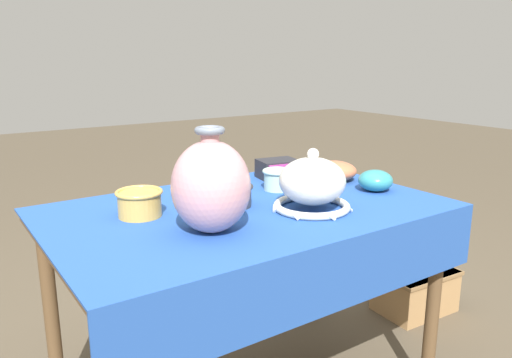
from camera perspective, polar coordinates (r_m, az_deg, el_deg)
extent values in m
cylinder|color=brown|center=(1.78, 19.55, -13.67)|extent=(0.04, 0.04, 0.64)
cylinder|color=brown|center=(1.73, -22.30, -14.70)|extent=(0.04, 0.04, 0.64)
cylinder|color=brown|center=(2.16, 6.17, -7.96)|extent=(0.04, 0.04, 0.64)
cube|color=brown|center=(1.51, -1.09, -3.88)|extent=(1.15, 0.72, 0.03)
cube|color=#234C9E|center=(1.51, -1.09, -3.23)|extent=(1.17, 0.74, 0.01)
cube|color=#234C9E|center=(1.27, 8.40, -11.29)|extent=(1.17, 0.01, 0.19)
ellipsoid|color=#D19399|center=(1.27, -5.17, -0.88)|extent=(0.20, 0.20, 0.24)
cylinder|color=#D19399|center=(1.24, -5.30, 4.86)|extent=(0.05, 0.05, 0.03)
torus|color=slate|center=(1.24, -5.31, 5.57)|extent=(0.08, 0.08, 0.02)
torus|color=white|center=(1.48, 6.38, -3.08)|extent=(0.23, 0.23, 0.02)
ellipsoid|color=white|center=(1.46, 6.45, -0.23)|extent=(0.20, 0.20, 0.14)
sphere|color=white|center=(1.44, 6.54, 2.84)|extent=(0.04, 0.04, 0.04)
cone|color=white|center=(1.55, 9.55, -2.37)|extent=(0.01, 0.03, 0.02)
cone|color=white|center=(1.59, 6.23, -1.90)|extent=(0.03, 0.03, 0.02)
cone|color=white|center=(1.55, 3.01, -2.27)|extent=(0.03, 0.02, 0.02)
cone|color=white|center=(1.45, 2.06, -3.29)|extent=(0.02, 0.03, 0.02)
cone|color=white|center=(1.38, 4.48, -4.27)|extent=(0.02, 0.03, 0.02)
cone|color=white|center=(1.39, 8.55, -4.33)|extent=(0.03, 0.02, 0.02)
cone|color=white|center=(1.46, 10.73, -3.42)|extent=(0.03, 0.03, 0.02)
cube|color=#232328|center=(1.85, 2.48, 1.18)|extent=(0.16, 0.13, 0.07)
cube|color=#B23384|center=(1.80, 3.26, 0.83)|extent=(0.12, 0.03, 0.06)
cylinder|color=#2D2D33|center=(1.50, -2.71, -2.00)|extent=(0.11, 0.11, 0.06)
torus|color=#2D2D33|center=(1.49, -2.72, -0.88)|extent=(0.13, 0.13, 0.01)
cylinder|color=gold|center=(1.44, -13.16, -2.83)|extent=(0.12, 0.12, 0.07)
torus|color=gold|center=(1.43, -13.23, -1.49)|extent=(0.13, 0.13, 0.01)
ellipsoid|color=teal|center=(1.72, 13.49, -0.17)|extent=(0.11, 0.11, 0.07)
ellipsoid|color=#BC6642|center=(1.83, 8.96, 0.93)|extent=(0.16, 0.16, 0.07)
cylinder|color=#A8CCB7|center=(1.68, 2.47, -0.17)|extent=(0.09, 0.09, 0.06)
torus|color=#A8CCB7|center=(1.68, 2.48, 0.90)|extent=(0.10, 0.10, 0.01)
cube|color=#A37A4C|center=(2.41, 17.70, -11.99)|extent=(0.34, 0.25, 0.19)
cube|color=olive|center=(2.37, 17.86, -10.06)|extent=(0.36, 0.26, 0.02)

